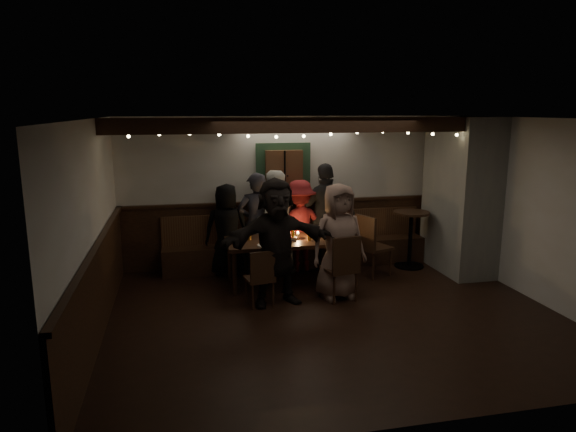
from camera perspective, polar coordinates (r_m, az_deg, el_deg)
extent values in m
cube|color=black|center=(7.05, 5.20, -10.96)|extent=(6.00, 5.00, 0.01)
cube|color=black|center=(6.50, 5.63, 10.77)|extent=(6.00, 5.00, 0.01)
cube|color=silver|center=(9.03, 0.64, 2.78)|extent=(6.00, 0.01, 2.60)
cube|color=silver|center=(6.44, -21.05, -1.70)|extent=(0.01, 5.00, 2.60)
cube|color=silver|center=(8.07, 26.21, 0.47)|extent=(0.01, 5.00, 2.60)
cube|color=black|center=(9.15, 0.67, -1.89)|extent=(6.00, 0.05, 1.10)
cube|color=black|center=(6.64, -20.31, -8.00)|extent=(0.05, 5.00, 1.10)
cube|color=gray|center=(9.09, 18.64, 2.21)|extent=(0.70, 1.40, 2.60)
cube|color=black|center=(9.00, 1.02, -4.27)|extent=(4.60, 0.45, 0.45)
cube|color=#452616|center=(9.05, 0.76, -1.06)|extent=(4.60, 0.06, 0.50)
cube|color=#24432B|center=(8.88, -0.52, 4.91)|extent=(0.95, 0.04, 1.00)
cube|color=#452616|center=(8.82, -0.45, 4.86)|extent=(0.64, 0.12, 0.76)
cube|color=black|center=(7.46, 3.25, 10.05)|extent=(6.00, 0.16, 0.22)
sphere|color=#FFE599|center=(7.21, -17.30, 8.45)|extent=(0.04, 0.04, 0.04)
sphere|color=#FFE599|center=(7.19, -14.10, 8.80)|extent=(0.04, 0.04, 0.04)
sphere|color=#FFE599|center=(7.18, -10.87, 8.99)|extent=(0.04, 0.04, 0.04)
sphere|color=#FFE599|center=(7.21, -7.65, 8.97)|extent=(0.04, 0.04, 0.04)
sphere|color=#FFE599|center=(7.25, -4.46, 8.85)|extent=(0.04, 0.04, 0.04)
sphere|color=#FFE599|center=(7.32, -1.31, 8.78)|extent=(0.04, 0.04, 0.04)
sphere|color=#FFE599|center=(7.40, 1.77, 8.86)|extent=(0.04, 0.04, 0.04)
sphere|color=#FFE599|center=(7.51, 4.77, 9.05)|extent=(0.04, 0.04, 0.04)
sphere|color=#FFE599|center=(7.63, 7.69, 9.20)|extent=(0.04, 0.04, 0.04)
sphere|color=#FFE599|center=(7.77, 10.50, 9.20)|extent=(0.04, 0.04, 0.04)
sphere|color=#FFE599|center=(7.94, 13.20, 9.02)|extent=(0.04, 0.04, 0.04)
sphere|color=#FFE599|center=(8.11, 15.78, 8.75)|extent=(0.04, 0.04, 0.04)
sphere|color=#FFE599|center=(8.31, 18.24, 8.56)|extent=(0.04, 0.04, 0.04)
sphere|color=#FFE599|center=(8.52, 20.60, 8.51)|extent=(0.04, 0.04, 0.04)
cube|color=black|center=(8.04, 0.30, -2.81)|extent=(2.01, 0.86, 0.06)
cylinder|color=black|center=(7.66, -5.96, -6.41)|extent=(0.07, 0.07, 0.66)
cylinder|color=black|center=(8.33, -6.49, -4.92)|extent=(0.07, 0.07, 0.66)
cylinder|color=black|center=(8.06, 7.33, -5.53)|extent=(0.07, 0.07, 0.66)
cylinder|color=black|center=(8.70, 5.78, -4.19)|extent=(0.07, 0.07, 0.66)
cylinder|color=#BF7226|center=(8.01, -4.33, -2.20)|extent=(0.07, 0.07, 0.13)
cylinder|color=#BF7226|center=(7.77, -1.89, -2.61)|extent=(0.07, 0.07, 0.13)
cylinder|color=silver|center=(8.08, -0.53, -2.03)|extent=(0.07, 0.07, 0.13)
cylinder|color=#BF7226|center=(7.96, 2.40, -2.25)|extent=(0.07, 0.07, 0.13)
cylinder|color=silver|center=(8.32, 3.41, -1.65)|extent=(0.07, 0.07, 0.13)
cylinder|color=#BF7226|center=(8.07, 5.83, -2.12)|extent=(0.07, 0.07, 0.13)
cylinder|color=white|center=(7.67, -2.54, -3.26)|extent=(0.25, 0.25, 0.01)
cube|color=#B2B2B7|center=(7.98, 0.37, -2.53)|extent=(0.15, 0.10, 0.05)
cylinder|color=#990C0C|center=(7.96, 0.17, -2.18)|extent=(0.03, 0.03, 0.15)
cylinder|color=gold|center=(7.97, 0.58, -2.16)|extent=(0.03, 0.03, 0.15)
cylinder|color=silver|center=(8.09, 1.10, -2.22)|extent=(0.05, 0.05, 0.08)
sphere|color=#FFB24C|center=(8.08, 1.11, -1.83)|extent=(0.03, 0.03, 0.03)
cube|color=black|center=(7.26, -3.21, -7.00)|extent=(0.43, 0.43, 0.04)
cube|color=black|center=(7.04, -2.78, -5.64)|extent=(0.37, 0.10, 0.42)
cylinder|color=black|center=(7.50, -2.48, -7.95)|extent=(0.03, 0.03, 0.36)
cylinder|color=black|center=(7.24, -1.67, -8.70)|extent=(0.03, 0.03, 0.36)
cylinder|color=black|center=(7.41, -4.68, -8.23)|extent=(0.03, 0.03, 0.36)
cylinder|color=black|center=(7.15, -3.94, -9.00)|extent=(0.03, 0.03, 0.36)
cube|color=black|center=(7.48, 5.75, -5.90)|extent=(0.51, 0.51, 0.04)
cube|color=black|center=(7.23, 6.54, -4.29)|extent=(0.44, 0.12, 0.50)
cylinder|color=black|center=(7.78, 6.25, -7.03)|extent=(0.04, 0.04, 0.43)
cylinder|color=black|center=(7.49, 7.57, -7.82)|extent=(0.04, 0.04, 0.43)
cylinder|color=black|center=(7.62, 3.89, -7.39)|extent=(0.04, 0.04, 0.43)
cylinder|color=black|center=(7.32, 5.14, -8.22)|extent=(0.04, 0.04, 0.43)
cube|color=black|center=(8.60, 9.60, -3.47)|extent=(0.60, 0.60, 0.04)
cube|color=black|center=(8.39, 8.60, -1.79)|extent=(0.20, 0.45, 0.53)
cylinder|color=black|center=(8.66, 11.30, -5.14)|extent=(0.04, 0.04, 0.45)
cylinder|color=black|center=(8.41, 9.45, -5.57)|extent=(0.04, 0.04, 0.45)
cylinder|color=black|center=(8.92, 9.63, -4.57)|extent=(0.04, 0.04, 0.45)
cylinder|color=black|center=(8.68, 7.78, -4.97)|extent=(0.04, 0.04, 0.45)
cylinder|color=black|center=(9.31, 13.29, -5.40)|extent=(0.50, 0.50, 0.03)
cylinder|color=black|center=(9.18, 13.42, -2.60)|extent=(0.07, 0.07, 0.97)
cylinder|color=black|center=(9.08, 13.57, 0.37)|extent=(0.62, 0.62, 0.04)
imported|color=black|center=(8.52, -6.80, -1.53)|extent=(0.81, 0.60, 1.53)
imported|color=#24232C|center=(8.51, -3.56, -0.86)|extent=(0.65, 0.45, 1.71)
imported|color=silver|center=(8.59, -1.65, -0.64)|extent=(0.88, 0.70, 1.73)
imported|color=maroon|center=(8.68, 1.32, -1.09)|extent=(1.08, 0.72, 1.56)
imported|color=black|center=(8.78, 4.25, -0.08)|extent=(1.11, 0.55, 1.83)
imported|color=black|center=(7.15, -1.30, -2.91)|extent=(1.73, 0.76, 1.80)
imported|color=#89695D|center=(7.44, 5.59, -2.82)|extent=(0.89, 0.64, 1.69)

